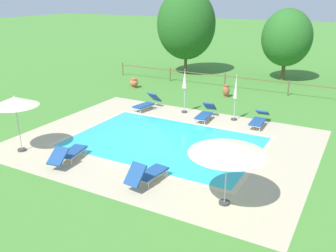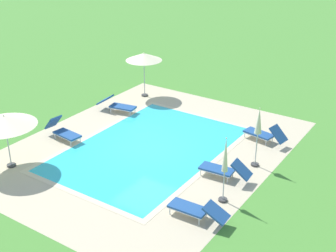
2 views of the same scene
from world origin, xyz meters
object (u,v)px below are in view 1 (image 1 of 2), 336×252
sun_lounger_north_mid (69,153)px  patio_umbrella_closed_row_west (185,83)px  sun_lounger_north_end (147,173)px  patio_umbrella_open_by_bench (228,148)px  sun_lounger_north_near_steps (147,103)px  tree_centre (287,38)px  patio_umbrella_closed_row_mid_west (236,92)px  sun_lounger_north_far (259,119)px  terracotta_urn_near_fence (134,83)px  patio_umbrella_open_foreground (15,102)px  terracotta_urn_by_tree (226,91)px  tree_west_mid (186,24)px  sun_lounger_south_near_corner (206,113)px

sun_lounger_north_mid → patio_umbrella_closed_row_west: (1.22, 8.03, 1.37)m
sun_lounger_north_end → patio_umbrella_open_by_bench: size_ratio=0.79×
sun_lounger_north_near_steps → patio_umbrella_open_by_bench: (7.58, -7.49, 1.59)m
patio_umbrella_closed_row_west → tree_centre: bearing=74.6°
patio_umbrella_closed_row_mid_west → tree_centre: size_ratio=0.46×
sun_lounger_north_far → terracotta_urn_near_fence: size_ratio=3.12×
sun_lounger_north_near_steps → tree_centre: size_ratio=0.38×
patio_umbrella_closed_row_west → sun_lounger_north_end: bearing=-72.6°
sun_lounger_north_near_steps → patio_umbrella_open_foreground: 8.05m
terracotta_urn_by_tree → tree_centre: tree_centre is taller
sun_lounger_north_far → terracotta_urn_near_fence: bearing=160.2°
tree_west_mid → tree_centre: (7.73, 1.39, -0.76)m
sun_lounger_north_far → patio_umbrella_open_by_bench: patio_umbrella_open_by_bench is taller
patio_umbrella_open_by_bench → terracotta_urn_by_tree: patio_umbrella_open_by_bench is taller
sun_lounger_north_mid → patio_umbrella_closed_row_mid_west: 9.19m
sun_lounger_south_near_corner → patio_umbrella_closed_row_mid_west: (1.37, 0.68, 1.18)m
terracotta_urn_near_fence → tree_centre: bearing=40.9°
sun_lounger_north_mid → sun_lounger_south_near_corner: (2.77, 7.43, 0.01)m
patio_umbrella_open_by_bench → patio_umbrella_closed_row_mid_west: 8.51m
sun_lounger_north_end → patio_umbrella_closed_row_mid_west: bearing=87.2°
sun_lounger_north_end → tree_west_mid: tree_west_mid is taller
sun_lounger_north_mid → terracotta_urn_by_tree: (2.15, 12.27, 0.06)m
sun_lounger_north_far → patio_umbrella_open_by_bench: size_ratio=0.85×
sun_lounger_north_mid → patio_umbrella_open_by_bench: patio_umbrella_open_by_bench is taller
sun_lounger_north_mid → terracotta_urn_by_tree: terracotta_urn_by_tree is taller
sun_lounger_south_near_corner → terracotta_urn_by_tree: size_ratio=2.53×
patio_umbrella_open_foreground → patio_umbrella_open_by_bench: 9.19m
sun_lounger_north_near_steps → sun_lounger_south_near_corner: 3.72m
patio_umbrella_closed_row_mid_west → tree_west_mid: (-7.60, 9.57, 2.44)m
sun_lounger_south_near_corner → patio_umbrella_open_by_bench: patio_umbrella_open_by_bench is taller
sun_lounger_south_near_corner → patio_umbrella_closed_row_west: patio_umbrella_closed_row_west is taller
sun_lounger_south_near_corner → patio_umbrella_open_by_bench: (3.87, -7.44, 1.60)m
tree_west_mid → patio_umbrella_open_by_bench: bearing=-60.3°
patio_umbrella_open_foreground → patio_umbrella_open_by_bench: bearing=1.1°
sun_lounger_north_end → sun_lounger_south_near_corner: bearing=97.4°
sun_lounger_north_end → patio_umbrella_closed_row_mid_west: (0.40, 8.15, 1.17)m
sun_lounger_north_near_steps → patio_umbrella_open_by_bench: 10.78m
patio_umbrella_closed_row_mid_west → sun_lounger_north_far: bearing=-10.5°
patio_umbrella_closed_row_west → sun_lounger_north_near_steps: bearing=-166.0°
terracotta_urn_by_tree → tree_west_mid: tree_west_mid is taller
patio_umbrella_closed_row_west → tree_west_mid: (-4.67, 9.66, 2.26)m
sun_lounger_north_near_steps → patio_umbrella_closed_row_west: size_ratio=0.81×
sun_lounger_north_near_steps → sun_lounger_north_mid: sun_lounger_north_near_steps is taller
patio_umbrella_closed_row_mid_west → patio_umbrella_open_by_bench: bearing=-72.9°
patio_umbrella_open_foreground → tree_west_mid: tree_west_mid is taller
sun_lounger_south_near_corner → tree_west_mid: size_ratio=0.30×
sun_lounger_north_near_steps → terracotta_urn_near_fence: (-3.55, 3.99, -0.02)m
sun_lounger_north_near_steps → tree_west_mid: (-2.51, 10.20, 3.61)m
sun_lounger_north_far → patio_umbrella_open_foreground: bearing=-135.2°
sun_lounger_north_end → sun_lounger_south_near_corner: (-0.97, 7.47, -0.02)m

